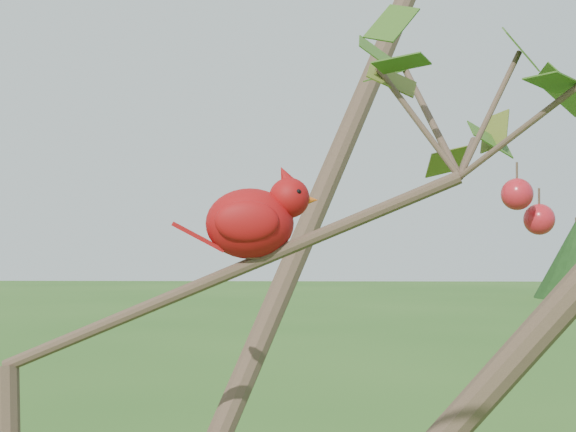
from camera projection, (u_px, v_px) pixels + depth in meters
name	position (u px, v px, depth m)	size (l,w,h in m)	color
crabapple_tree	(32.00, 239.00, 1.06)	(2.35, 2.05, 2.95)	#3D2E21
cardinal	(255.00, 220.00, 1.15)	(0.19, 0.10, 0.13)	#A50E10
distant_trees	(143.00, 259.00, 26.22)	(40.09, 11.53, 2.97)	#3D2E21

